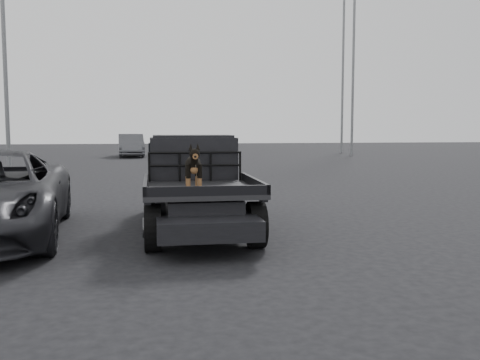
{
  "coord_description": "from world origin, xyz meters",
  "views": [
    {
      "loc": [
        -0.5,
        -7.98,
        1.94
      ],
      "look_at": [
        0.77,
        -0.28,
        1.18
      ],
      "focal_mm": 40.0,
      "sensor_mm": 36.0,
      "label": 1
    }
  ],
  "objects": [
    {
      "name": "distant_car_a",
      "position": [
        -1.9,
        29.14,
        0.77
      ],
      "size": [
        1.96,
        4.79,
        1.55
      ],
      "primitive_type": "imported",
      "rotation": [
        0.0,
        0.0,
        0.07
      ],
      "color": "#505156",
      "rests_on": "ground"
    },
    {
      "name": "floodlight_mid",
      "position": [
        13.43,
        27.97,
        6.82
      ],
      "size": [
        1.08,
        0.28,
        12.46
      ],
      "color": "slate",
      "rests_on": "ground"
    },
    {
      "name": "ute_cab",
      "position": [
        0.32,
        3.08,
        1.36
      ],
      "size": [
        1.72,
        1.3,
        0.88
      ],
      "primitive_type": null,
      "color": "black",
      "rests_on": "flatbed_ute"
    },
    {
      "name": "dog",
      "position": [
        0.16,
        0.65,
        1.29
      ],
      "size": [
        0.32,
        0.6,
        0.74
      ],
      "primitive_type": null,
      "color": "black",
      "rests_on": "flatbed_ute"
    },
    {
      "name": "floodlight_far",
      "position": [
        14.13,
        31.93,
        8.81
      ],
      "size": [
        1.08,
        0.28,
        16.4
      ],
      "color": "slate",
      "rests_on": "ground"
    },
    {
      "name": "flatbed_ute",
      "position": [
        0.32,
        2.13,
        0.46
      ],
      "size": [
        2.0,
        5.4,
        0.92
      ],
      "primitive_type": null,
      "color": "black",
      "rests_on": "ground"
    },
    {
      "name": "headache_rack",
      "position": [
        0.32,
        2.33,
        1.2
      ],
      "size": [
        1.8,
        0.08,
        0.55
      ],
      "primitive_type": null,
      "color": "black",
      "rests_on": "flatbed_ute"
    },
    {
      "name": "ground",
      "position": [
        0.0,
        0.0,
        0.0
      ],
      "size": [
        120.0,
        120.0,
        0.0
      ],
      "primitive_type": "plane",
      "color": "black",
      "rests_on": "ground"
    }
  ]
}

